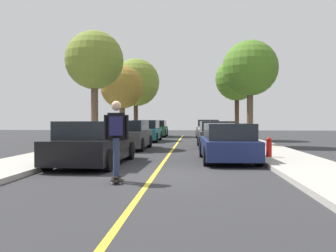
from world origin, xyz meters
The scene contains 19 objects.
ground centered at (0.00, 0.00, 0.00)m, with size 80.00×80.00×0.00m, color #2D2D30.
sidewalk_right centered at (4.39, 0.00, 0.07)m, with size 2.23×56.00×0.14m, color #ADA89E.
center_line centered at (0.00, 4.00, 0.00)m, with size 0.12×39.20×0.01m, color gold.
parked_car_left_nearest centered at (-2.22, 2.11, 0.71)m, with size 2.07×4.61×1.42m.
parked_car_left_near centered at (-2.22, 8.22, 0.70)m, with size 2.04×4.07×1.43m.
parked_car_left_far centered at (-2.23, 14.78, 0.70)m, with size 1.92×4.44×1.44m.
parked_car_left_farthest centered at (-2.23, 21.44, 0.70)m, with size 1.91×4.29×1.41m.
parked_car_right_nearest centered at (2.23, 3.27, 0.67)m, with size 1.94×4.14×1.34m.
parked_car_right_near centered at (2.22, 9.47, 0.68)m, with size 2.01×4.12×1.39m.
parked_car_right_far centered at (2.23, 14.87, 0.67)m, with size 1.89×4.45×1.36m.
parked_car_right_farthest centered at (2.22, 20.63, 0.71)m, with size 2.09×4.67×1.46m.
street_tree_left_nearest centered at (-4.10, 8.83, 4.51)m, with size 3.01×3.01×5.92m.
street_tree_left_near centered at (-4.10, 15.96, 3.77)m, with size 3.08×3.08×5.21m.
street_tree_left_far centered at (-4.10, 21.99, 4.74)m, with size 4.20×4.20×6.72m.
street_tree_right_nearest centered at (4.10, 10.46, 4.26)m, with size 3.02×3.02×5.67m.
street_tree_right_near centered at (4.10, 16.51, 4.35)m, with size 3.08×3.08×5.77m.
fire_hydrant centered at (3.73, 3.59, 0.49)m, with size 0.20×0.20×0.70m.
skateboard centered at (-0.77, -1.13, 0.09)m, with size 0.37×0.87×0.10m.
skateboarder centered at (-0.77, -1.16, 1.13)m, with size 0.59×0.71×1.81m.
Camera 1 is at (1.06, -9.45, 1.47)m, focal length 38.40 mm.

